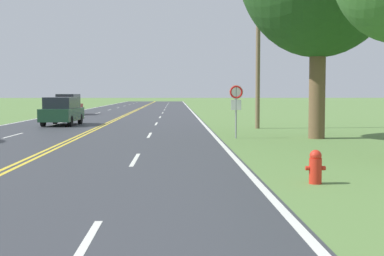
# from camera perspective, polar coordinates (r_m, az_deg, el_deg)

# --- Properties ---
(fire_hydrant) EXTENTS (0.43, 0.27, 0.74)m
(fire_hydrant) POSITION_cam_1_polar(r_m,az_deg,el_deg) (11.86, 13.03, -4.03)
(fire_hydrant) COLOR red
(fire_hydrant) RESTS_ON ground
(traffic_sign) EXTENTS (0.60, 0.10, 2.29)m
(traffic_sign) POSITION_cam_1_polar(r_m,az_deg,el_deg) (23.02, 4.73, 3.16)
(traffic_sign) COLOR gray
(traffic_sign) RESTS_ON ground
(utility_pole_midground) EXTENTS (1.80, 0.24, 9.34)m
(utility_pole_midground) POSITION_cam_1_polar(r_m,az_deg,el_deg) (29.67, 7.07, 9.30)
(utility_pole_midground) COLOR brown
(utility_pole_midground) RESTS_ON ground
(car_dark_green_van_approaching) EXTENTS (1.93, 4.37, 1.69)m
(car_dark_green_van_approaching) POSITION_cam_1_polar(r_m,az_deg,el_deg) (33.05, -13.67, 1.82)
(car_dark_green_van_approaching) COLOR black
(car_dark_green_van_approaching) RESTS_ON ground
(car_red_van_mid_near) EXTENTS (1.80, 4.55, 1.84)m
(car_red_van_mid_near) POSITION_cam_1_polar(r_m,az_deg,el_deg) (48.49, -13.04, 2.50)
(car_red_van_mid_near) COLOR black
(car_red_van_mid_near) RESTS_ON ground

